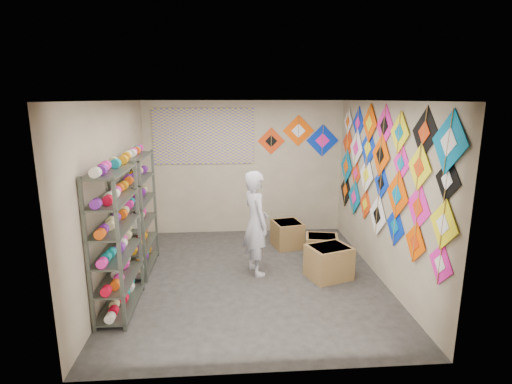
{
  "coord_description": "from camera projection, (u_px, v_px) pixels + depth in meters",
  "views": [
    {
      "loc": [
        -0.35,
        -5.78,
        2.73
      ],
      "look_at": [
        0.1,
        0.3,
        1.3
      ],
      "focal_mm": 28.0,
      "sensor_mm": 36.0,
      "label": 1
    }
  ],
  "objects": [
    {
      "name": "carton_c",
      "position": [
        287.0,
        234.0,
        7.52
      ],
      "size": [
        0.61,
        0.64,
        0.48
      ],
      "primitive_type": "cube",
      "rotation": [
        0.0,
        0.0,
        0.21
      ],
      "color": "olive",
      "rests_on": "ground"
    },
    {
      "name": "kite_wall_display",
      "position": [
        380.0,
        170.0,
        6.08
      ],
      "size": [
        0.06,
        4.22,
        2.03
      ],
      "color": "#F21CA5",
      "rests_on": "room_walls"
    },
    {
      "name": "ground",
      "position": [
        251.0,
        277.0,
        6.26
      ],
      "size": [
        4.5,
        4.5,
        0.0
      ],
      "primitive_type": "plane",
      "color": "#2B2926"
    },
    {
      "name": "string_spools",
      "position": [
        128.0,
        219.0,
        5.7
      ],
      "size": [
        0.12,
        2.36,
        0.12
      ],
      "color": "#FA24A3",
      "rests_on": "ground"
    },
    {
      "name": "carton_b",
      "position": [
        321.0,
        248.0,
        6.87
      ],
      "size": [
        0.62,
        0.54,
        0.44
      ],
      "primitive_type": "cube",
      "rotation": [
        0.0,
        0.0,
        -0.2
      ],
      "color": "olive",
      "rests_on": "ground"
    },
    {
      "name": "shelf_rack_front",
      "position": [
        116.0,
        242.0,
        5.09
      ],
      "size": [
        0.4,
        1.1,
        1.9
      ],
      "primitive_type": "cube",
      "color": "#4C5147",
      "rests_on": "ground"
    },
    {
      "name": "shelf_rack_back",
      "position": [
        138.0,
        213.0,
        6.35
      ],
      "size": [
        0.4,
        1.1,
        1.9
      ],
      "primitive_type": "cube",
      "color": "#4C5147",
      "rests_on": "ground"
    },
    {
      "name": "shopkeeper",
      "position": [
        256.0,
        223.0,
        6.25
      ],
      "size": [
        0.85,
        0.77,
        1.66
      ],
      "primitive_type": "imported",
      "rotation": [
        0.0,
        0.0,
        1.9
      ],
      "color": "silver",
      "rests_on": "ground"
    },
    {
      "name": "carton_a",
      "position": [
        329.0,
        262.0,
        6.19
      ],
      "size": [
        0.75,
        0.69,
        0.51
      ],
      "primitive_type": "cube",
      "rotation": [
        0.0,
        0.0,
        0.34
      ],
      "color": "olive",
      "rests_on": "ground"
    },
    {
      "name": "poster",
      "position": [
        204.0,
        136.0,
        7.91
      ],
      "size": [
        2.0,
        0.01,
        1.1
      ],
      "primitive_type": "cube",
      "color": "#594FAC",
      "rests_on": "room_walls"
    },
    {
      "name": "back_wall_kites",
      "position": [
        301.0,
        137.0,
        8.07
      ],
      "size": [
        1.66,
        0.02,
        0.85
      ],
      "color": "red",
      "rests_on": "room_walls"
    },
    {
      "name": "room_walls",
      "position": [
        251.0,
        174.0,
        5.89
      ],
      "size": [
        4.5,
        4.5,
        4.5
      ],
      "color": "tan",
      "rests_on": "ground"
    }
  ]
}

